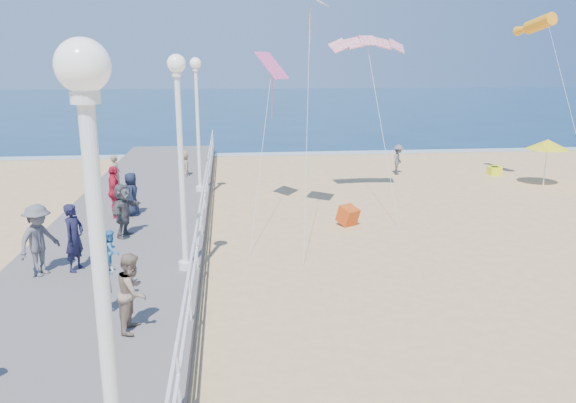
{
  "coord_description": "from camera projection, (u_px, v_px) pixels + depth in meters",
  "views": [
    {
      "loc": [
        -4.24,
        -13.7,
        5.52
      ],
      "look_at": [
        -2.5,
        2.0,
        1.6
      ],
      "focal_mm": 35.0,
      "sensor_mm": 36.0,
      "label": 1
    }
  ],
  "objects": [
    {
      "name": "spectator_0",
      "position": [
        74.0,
        237.0,
        14.04
      ],
      "size": [
        0.61,
        0.74,
        1.73
      ],
      "primitive_type": "imported",
      "rotation": [
        0.0,
        0.0,
        1.21
      ],
      "color": "#171732",
      "rests_on": "boardwalk"
    },
    {
      "name": "lamp_post_near",
      "position": [
        101.0,
        283.0,
        4.87
      ],
      "size": [
        0.44,
        0.44,
        5.32
      ],
      "color": "white",
      "rests_on": "boardwalk"
    },
    {
      "name": "beach_umbrella",
      "position": [
        548.0,
        144.0,
        25.45
      ],
      "size": [
        1.9,
        1.9,
        2.14
      ],
      "color": "white",
      "rests_on": "ground"
    },
    {
      "name": "kite_windsock",
      "position": [
        540.0,
        23.0,
        24.1
      ],
      "size": [
        0.99,
        2.58,
        1.06
      ],
      "primitive_type": "cylinder",
      "rotation": [
        1.36,
        0.0,
        0.17
      ],
      "color": "orange"
    },
    {
      "name": "spectator_5",
      "position": [
        123.0,
        210.0,
        16.8
      ],
      "size": [
        0.92,
        1.6,
        1.64
      ],
      "primitive_type": "imported",
      "rotation": [
        0.0,
        0.0,
        1.27
      ],
      "color": "#505155",
      "rests_on": "boardwalk"
    },
    {
      "name": "spectator_1",
      "position": [
        133.0,
        292.0,
        10.9
      ],
      "size": [
        0.7,
        0.84,
        1.57
      ],
      "primitive_type": "imported",
      "rotation": [
        0.0,
        0.0,
        1.42
      ],
      "color": "gray",
      "rests_on": "boardwalk"
    },
    {
      "name": "lamp_post_mid",
      "position": [
        180.0,
        142.0,
        13.55
      ],
      "size": [
        0.44,
        0.44,
        5.32
      ],
      "color": "white",
      "rests_on": "boardwalk"
    },
    {
      "name": "beach_walker_a",
      "position": [
        398.0,
        160.0,
        28.3
      ],
      "size": [
        0.94,
        1.13,
        1.51
      ],
      "primitive_type": "imported",
      "rotation": [
        0.0,
        0.0,
        1.1
      ],
      "color": "#5C5D61",
      "rests_on": "ground"
    },
    {
      "name": "beach_chair_right",
      "position": [
        495.0,
        170.0,
        28.51
      ],
      "size": [
        0.55,
        0.55,
        0.4
      ],
      "primitive_type": "cube",
      "color": "#FFF11A",
      "rests_on": "ground"
    },
    {
      "name": "spectator_2",
      "position": [
        39.0,
        240.0,
        13.72
      ],
      "size": [
        1.16,
        1.34,
        1.8
      ],
      "primitive_type": "imported",
      "rotation": [
        0.0,
        0.0,
        1.04
      ],
      "color": "#5A595E",
      "rests_on": "boardwalk"
    },
    {
      "name": "boardwalk",
      "position": [
        100.0,
        279.0,
        14.15
      ],
      "size": [
        5.0,
        44.0,
        0.4
      ],
      "primitive_type": "cube",
      "color": "slate",
      "rests_on": "ground"
    },
    {
      "name": "kite_diamond_pink",
      "position": [
        272.0,
        65.0,
        20.41
      ],
      "size": [
        1.36,
        1.52,
        0.97
      ],
      "primitive_type": "cube",
      "rotation": [
        0.86,
        0.0,
        1.07
      ],
      "color": "#F058A0"
    },
    {
      "name": "beach_walker_c",
      "position": [
        185.0,
        167.0,
        25.97
      ],
      "size": [
        0.76,
        0.91,
        1.59
      ],
      "primitive_type": "imported",
      "rotation": [
        0.0,
        0.0,
        -1.19
      ],
      "color": "gray",
      "rests_on": "ground"
    },
    {
      "name": "ocean",
      "position": [
        256.0,
        103.0,
        77.7
      ],
      "size": [
        160.0,
        90.0,
        0.05
      ],
      "primitive_type": "cube",
      "color": "#0C2B4C",
      "rests_on": "ground"
    },
    {
      "name": "spectator_3",
      "position": [
        114.0,
        192.0,
        18.87
      ],
      "size": [
        0.59,
        1.1,
        1.77
      ],
      "primitive_type": "imported",
      "rotation": [
        0.0,
        0.0,
        1.73
      ],
      "color": "red",
      "rests_on": "boardwalk"
    },
    {
      "name": "box_kite",
      "position": [
        348.0,
        217.0,
        19.48
      ],
      "size": [
        0.84,
        0.89,
        0.74
      ],
      "primitive_type": "cube",
      "rotation": [
        0.31,
        0.0,
        0.56
      ],
      "color": "red",
      "rests_on": "ground"
    },
    {
      "name": "beach_chair_left",
      "position": [
        494.0,
        171.0,
        28.26
      ],
      "size": [
        0.55,
        0.55,
        0.4
      ],
      "primitive_type": "cube",
      "color": "#F3FF1A",
      "rests_on": "ground"
    },
    {
      "name": "kite_parafoil",
      "position": [
        368.0,
        41.0,
        21.81
      ],
      "size": [
        3.01,
        0.94,
        0.65
      ],
      "primitive_type": null,
      "rotation": [
        0.44,
        0.0,
        0.0
      ],
      "color": "red"
    },
    {
      "name": "spectator_4",
      "position": [
        131.0,
        194.0,
        19.18
      ],
      "size": [
        0.55,
        0.78,
        1.49
      ],
      "primitive_type": "imported",
      "rotation": [
        0.0,
        0.0,
        1.68
      ],
      "color": "#161E31",
      "rests_on": "boardwalk"
    },
    {
      "name": "toddler_held",
      "position": [
        111.0,
        251.0,
        11.66
      ],
      "size": [
        0.37,
        0.47,
        0.92
      ],
      "primitive_type": "imported",
      "rotation": [
        0.0,
        0.0,
        1.51
      ],
      "color": "#3687CC",
      "rests_on": "boardwalk"
    },
    {
      "name": "railing",
      "position": [
        196.0,
        237.0,
        14.16
      ],
      "size": [
        0.05,
        42.0,
        0.55
      ],
      "color": "white",
      "rests_on": "boardwalk"
    },
    {
      "name": "lamp_post_far",
      "position": [
        197.0,
        111.0,
        22.23
      ],
      "size": [
        0.44,
        0.44,
        5.32
      ],
      "color": "white",
      "rests_on": "boardwalk"
    },
    {
      "name": "woman_holding_toddler",
      "position": [
        104.0,
        276.0,
        11.62
      ],
      "size": [
        0.43,
        0.62,
        1.65
      ],
      "primitive_type": "imported",
      "rotation": [
        0.0,
        0.0,
        1.51
      ],
      "color": "silver",
      "rests_on": "boardwalk"
    },
    {
      "name": "ground",
      "position": [
        389.0,
        275.0,
        15.0
      ],
      "size": [
        160.0,
        160.0,
        0.0
      ],
      "primitive_type": "plane",
      "color": "#DFB474",
      "rests_on": "ground"
    },
    {
      "name": "spectator_6",
      "position": [
        116.0,
        174.0,
        22.42
      ],
      "size": [
        0.44,
        0.61,
        1.57
      ],
      "primitive_type": "imported",
      "rotation": [
        0.0,
        0.0,
        1.7
      ],
      "color": "#7E7457",
      "rests_on": "boardwalk"
    },
    {
      "name": "surf_line",
      "position": [
        295.0,
        154.0,
        34.77
      ],
      "size": [
        160.0,
        1.2,
        0.04
      ],
      "primitive_type": "cube",
      "color": "silver",
      "rests_on": "ground"
    }
  ]
}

